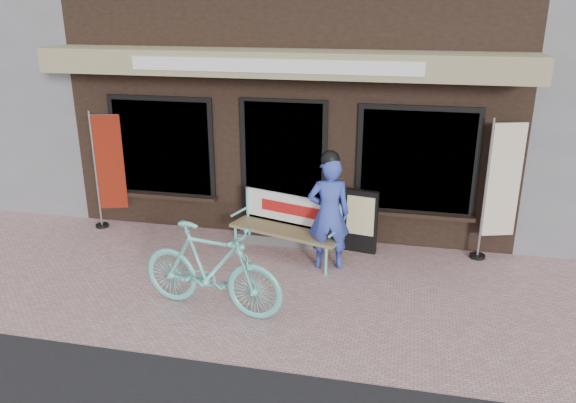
% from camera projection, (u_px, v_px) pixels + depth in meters
% --- Properties ---
extents(ground, '(70.00, 70.00, 0.00)m').
position_uv_depth(ground, '(250.00, 294.00, 7.24)').
color(ground, '#CB9B9B').
rests_on(ground, ground).
extents(storefront, '(7.00, 6.77, 6.00)m').
position_uv_depth(storefront, '(318.00, 33.00, 10.80)').
color(storefront, black).
rests_on(storefront, ground).
extents(bench, '(1.73, 0.90, 0.91)m').
position_uv_depth(bench, '(288.00, 222.00, 8.15)').
color(bench, '#68CCC2').
rests_on(bench, ground).
extents(person, '(0.66, 0.52, 1.70)m').
position_uv_depth(person, '(329.00, 211.00, 7.71)').
color(person, '#3346B1').
rests_on(person, ground).
extents(bicycle, '(1.92, 0.83, 1.11)m').
position_uv_depth(bicycle, '(211.00, 268.00, 6.68)').
color(bicycle, '#68CCC2').
rests_on(bicycle, ground).
extents(nobori_red, '(0.58, 0.29, 1.95)m').
position_uv_depth(nobori_red, '(108.00, 169.00, 9.08)').
color(nobori_red, gray).
rests_on(nobori_red, ground).
extents(nobori_cream, '(0.61, 0.30, 2.08)m').
position_uv_depth(nobori_cream, '(500.00, 188.00, 7.92)').
color(nobori_cream, gray).
rests_on(nobori_cream, ground).
extents(menu_stand, '(0.49, 0.18, 0.97)m').
position_uv_depth(menu_stand, '(361.00, 221.00, 8.31)').
color(menu_stand, black).
rests_on(menu_stand, ground).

